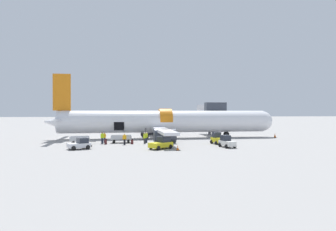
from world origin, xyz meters
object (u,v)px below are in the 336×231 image
object	(u,v)px
baggage_cart_loading	(122,139)
suitcase_on_tarmac_upright	(132,142)
ground_crew_supervisor	(125,139)
ground_crew_helper	(102,137)
baggage_tug_lead	(162,144)
ground_crew_loader_b	(147,137)
baggage_tug_rear	(80,144)
suitcase_on_tarmac_spare	(106,142)
baggage_tug_mid	(227,142)
baggage_tug_spare	(217,139)
baggage_cart_queued	(80,140)
ground_crew_loader_a	(105,137)
airplane	(163,122)
ground_crew_driver	(145,138)

from	to	relation	value
baggage_cart_loading	suitcase_on_tarmac_upright	xyz separation A→B (m)	(1.50, -2.11, -0.29)
ground_crew_supervisor	ground_crew_helper	bearing A→B (deg)	150.71
baggage_tug_lead	suitcase_on_tarmac_upright	distance (m)	7.22
baggage_tug_lead	baggage_cart_loading	size ratio (longest dim) A/B	0.85
ground_crew_loader_b	baggage_cart_loading	bearing A→B (deg)	176.45
baggage_tug_rear	ground_crew_supervisor	size ratio (longest dim) A/B	1.93
ground_crew_supervisor	suitcase_on_tarmac_spare	xyz separation A→B (m)	(-2.70, 0.76, -0.49)
ground_crew_loader_b	baggage_tug_rear	bearing A→B (deg)	-142.41
baggage_tug_mid	suitcase_on_tarmac_upright	bearing A→B (deg)	154.51
baggage_tug_mid	baggage_tug_rear	distance (m)	19.04
baggage_tug_mid	baggage_tug_spare	xyz separation A→B (m)	(0.06, 4.15, 0.04)
ground_crew_loader_b	ground_crew_supervisor	xyz separation A→B (m)	(-3.36, -2.48, 0.01)
ground_crew_supervisor	ground_crew_helper	size ratio (longest dim) A/B	0.93
baggage_tug_lead	baggage_tug_spare	xyz separation A→B (m)	(8.85, 4.57, 0.03)
ground_crew_loader_b	ground_crew_supervisor	world-z (taller)	ground_crew_supervisor
baggage_cart_queued	suitcase_on_tarmac_spare	distance (m)	3.73
baggage_tug_lead	ground_crew_loader_a	xyz separation A→B (m)	(-7.66, 9.40, 0.14)
baggage_tug_mid	ground_crew_loader_b	bearing A→B (deg)	142.39
suitcase_on_tarmac_upright	baggage_cart_loading	bearing A→B (deg)	125.48
baggage_tug_rear	ground_crew_helper	xyz separation A→B (m)	(2.36, 6.24, 0.31)
baggage_cart_loading	suitcase_on_tarmac_spare	bearing A→B (deg)	-139.58
airplane	ground_crew_driver	xyz separation A→B (m)	(-3.85, -8.63, -2.03)
airplane	ground_crew_loader_a	size ratio (longest dim) A/B	26.72
airplane	baggage_cart_loading	size ratio (longest dim) A/B	10.23
baggage_tug_mid	suitcase_on_tarmac_upright	xyz separation A→B (m)	(-12.32, 5.87, -0.36)
baggage_tug_lead	baggage_cart_queued	distance (m)	13.13
ground_crew_loader_b	ground_crew_helper	size ratio (longest dim) A/B	0.92
airplane	baggage_tug_rear	world-z (taller)	airplane
airplane	suitcase_on_tarmac_spare	size ratio (longest dim) A/B	47.87
baggage_tug_rear	ground_crew_helper	bearing A→B (deg)	69.30
airplane	suitcase_on_tarmac_spare	xyz separation A→B (m)	(-9.52, -8.96, -2.53)
ground_crew_supervisor	suitcase_on_tarmac_upright	world-z (taller)	ground_crew_supervisor
baggage_cart_queued	ground_crew_loader_a	distance (m)	3.98
baggage_cart_queued	ground_crew_loader_b	world-z (taller)	ground_crew_loader_b
ground_crew_loader_b	ground_crew_helper	bearing A→B (deg)	-174.25
ground_crew_loader_a	ground_crew_helper	size ratio (longest dim) A/B	0.87
ground_crew_driver	suitcase_on_tarmac_upright	distance (m)	2.02
baggage_cart_loading	ground_crew_supervisor	size ratio (longest dim) A/B	2.45
baggage_tug_spare	suitcase_on_tarmac_upright	xyz separation A→B (m)	(-12.38, 1.72, -0.39)
airplane	ground_crew_loader_b	size ratio (longest dim) A/B	25.31
ground_crew_loader_b	ground_crew_driver	size ratio (longest dim) A/B	0.97
baggage_cart_loading	suitcase_on_tarmac_upright	distance (m)	2.60
baggage_tug_lead	ground_crew_helper	xyz separation A→B (m)	(-7.88, 7.50, 0.25)
ground_crew_supervisor	baggage_tug_rear	bearing A→B (deg)	-141.75
ground_crew_driver	baggage_cart_loading	bearing A→B (deg)	154.33
baggage_tug_rear	ground_crew_loader_b	distance (m)	11.31
ground_crew_supervisor	suitcase_on_tarmac_spare	size ratio (longest dim) A/B	1.91
ground_crew_driver	ground_crew_loader_a	bearing A→B (deg)	156.42
baggage_cart_queued	ground_crew_loader_a	xyz separation A→B (m)	(3.32, 2.20, 0.23)
baggage_tug_lead	suitcase_on_tarmac_upright	bearing A→B (deg)	119.31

